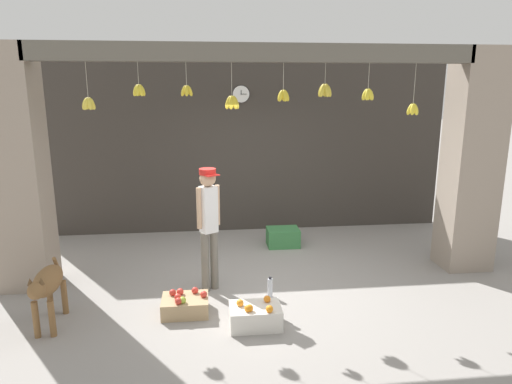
{
  "coord_description": "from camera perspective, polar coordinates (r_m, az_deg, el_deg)",
  "views": [
    {
      "loc": [
        -0.71,
        -5.98,
        2.74
      ],
      "look_at": [
        0.0,
        0.37,
        1.24
      ],
      "focal_mm": 32.0,
      "sensor_mm": 36.0,
      "label": 1
    }
  ],
  "objects": [
    {
      "name": "produce_box_green",
      "position": [
        8.02,
        3.39,
        -5.66
      ],
      "size": [
        0.55,
        0.41,
        0.31
      ],
      "primitive_type": "cube",
      "color": "#387A42",
      "rests_on": "ground_plane"
    },
    {
      "name": "shop_pillar_right",
      "position": [
        7.49,
        25.35,
        3.43
      ],
      "size": [
        0.7,
        0.6,
        3.27
      ],
      "primitive_type": "cube",
      "color": "gray",
      "rests_on": "ground_plane"
    },
    {
      "name": "dog",
      "position": [
        5.81,
        -24.66,
        -10.49
      ],
      "size": [
        0.3,
        1.01,
        0.76
      ],
      "rotation": [
        0.0,
        0.0,
        -1.54
      ],
      "color": "brown",
      "rests_on": "ground_plane"
    },
    {
      "name": "wall_clock",
      "position": [
        8.48,
        -1.88,
        12.14
      ],
      "size": [
        0.32,
        0.03,
        0.32
      ],
      "color": "black"
    },
    {
      "name": "shopkeeper",
      "position": [
        6.1,
        -5.94,
        -3.45
      ],
      "size": [
        0.32,
        0.31,
        1.69
      ],
      "rotation": [
        0.0,
        0.0,
        3.66
      ],
      "color": "#6B665B",
      "rests_on": "ground_plane"
    },
    {
      "name": "ground_plane",
      "position": [
        6.62,
        0.37,
        -11.29
      ],
      "size": [
        60.0,
        60.0,
        0.0
      ],
      "primitive_type": "plane",
      "color": "gray"
    },
    {
      "name": "fruit_crate_apples",
      "position": [
        5.84,
        -8.85,
        -13.74
      ],
      "size": [
        0.57,
        0.44,
        0.28
      ],
      "color": "tan",
      "rests_on": "ground_plane"
    },
    {
      "name": "shop_pillar_left",
      "position": [
        6.85,
        -27.73,
        2.38
      ],
      "size": [
        0.7,
        0.6,
        3.27
      ],
      "primitive_type": "cube",
      "color": "gray",
      "rests_on": "ground_plane"
    },
    {
      "name": "water_bottle",
      "position": [
        6.17,
        1.77,
        -11.85
      ],
      "size": [
        0.07,
        0.07,
        0.28
      ],
      "color": "silver",
      "rests_on": "ground_plane"
    },
    {
      "name": "shop_back_wall",
      "position": [
        8.63,
        -1.62,
        5.83
      ],
      "size": [
        7.72,
        0.12,
        3.27
      ],
      "primitive_type": "cube",
      "color": "#38332D",
      "rests_on": "ground_plane"
    },
    {
      "name": "storefront_awning",
      "position": [
        6.15,
        0.3,
        16.59
      ],
      "size": [
        5.82,
        0.29,
        0.94
      ],
      "color": "#5B564C"
    },
    {
      "name": "fruit_crate_oranges",
      "position": [
        5.49,
        -0.09,
        -15.2
      ],
      "size": [
        0.6,
        0.41,
        0.33
      ],
      "color": "silver",
      "rests_on": "ground_plane"
    }
  ]
}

